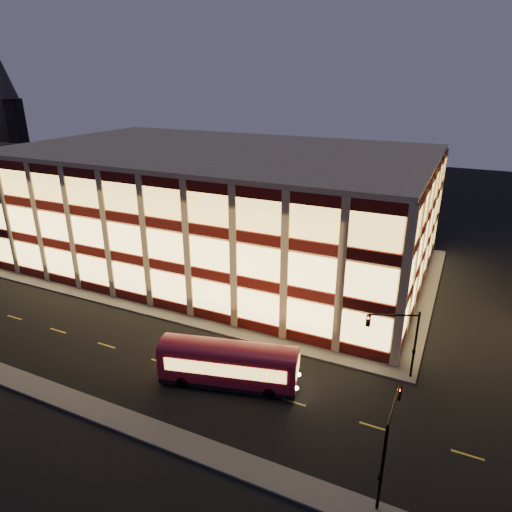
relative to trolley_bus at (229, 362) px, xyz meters
The scene contains 10 objects.
ground 12.36m from the trolley_bus, 150.34° to the left, with size 200.00×200.00×0.00m, color black.
sidewalk_office_south 15.44m from the trolley_bus, 152.64° to the left, with size 54.00×2.00×0.15m, color #514F4C.
sidewalk_office_east 26.23m from the trolley_bus, 61.71° to the left, with size 2.00×30.00×0.15m, color #514F4C.
sidewalk_near 12.83m from the trolley_bus, 146.70° to the right, with size 100.00×2.00×0.15m, color #514F4C.
office_building 27.14m from the trolley_bus, 120.49° to the left, with size 50.45×30.45×14.50m.
church_tower 93.08m from the trolley_bus, 150.27° to the left, with size 5.00×5.00×18.00m, color #2D2621.
church_spire 95.16m from the trolley_bus, 150.27° to the left, with size 6.00×6.00×10.00m, color #4C473F.
traffic_signal_far 13.36m from the trolley_bus, 28.38° to the left, with size 3.79×1.87×6.00m.
traffic_signal_near 13.99m from the trolley_bus, 21.16° to the right, with size 0.32×4.45×6.00m.
trolley_bus is the anchor object (origin of this frame).
Camera 1 is at (25.28, -32.16, 22.70)m, focal length 32.00 mm.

